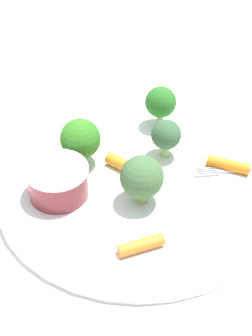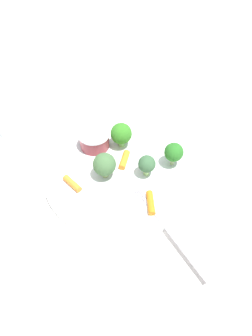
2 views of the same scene
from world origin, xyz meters
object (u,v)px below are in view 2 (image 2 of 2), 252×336
Objects in this scene: broccoli_floret_0 at (104,165)px; carrot_stick_0 at (72,183)px; broccoli_floret_1 at (147,164)px; carrot_stick_2 at (124,160)px; broccoli_floret_3 at (174,152)px; sauce_cup at (94,140)px; carrot_stick_1 at (151,203)px; broccoli_floret_2 at (121,134)px; plate at (121,171)px; fork at (167,229)px; drinking_glass at (8,115)px.

broccoli_floret_0 is 0.07m from carrot_stick_0.
broccoli_floret_1 is 0.06m from carrot_stick_2.
broccoli_floret_1 is 0.88× the size of broccoli_floret_3.
sauce_cup is 0.18m from carrot_stick_1.
plate is at bearing 77.03° from broccoli_floret_2.
broccoli_floret_2 is 1.05× the size of broccoli_floret_3.
carrot_stick_2 is (-0.01, -0.02, 0.01)m from plate.
broccoli_floret_2 reaches higher than carrot_stick_2.
broccoli_floret_3 is (-0.14, 0.08, 0.02)m from sauce_cup.
plate is 0.16m from fork.
fork is (-0.03, 0.21, -0.03)m from broccoli_floret_2.
broccoli_floret_2 is 1.17× the size of carrot_stick_1.
broccoli_floret_2 is 1.23× the size of carrot_stick_2.
drinking_glass reaches higher than carrot_stick_2.
broccoli_floret_1 is (-0.08, 0.01, -0.00)m from broccoli_floret_0.
fork is (-0.04, 0.16, -0.01)m from carrot_stick_2.
broccoli_floret_2 reaches higher than sauce_cup.
broccoli_floret_1 is 0.24× the size of fork.
carrot_stick_2 is at bearing -77.72° from carrot_stick_1.
sauce_cup is 0.34× the size of fork.
carrot_stick_0 is 0.19m from fork.
broccoli_floret_3 is at bearing 164.97° from carrot_stick_2.
plate is 0.08m from broccoli_floret_2.
broccoli_floret_2 is at bearing -40.00° from broccoli_floret_3.
carrot_stick_1 is at bearing 151.02° from carrot_stick_0.
drinking_glass reaches higher than broccoli_floret_2.
carrot_stick_1 is (0.01, 0.07, -0.02)m from broccoli_floret_1.
sauce_cup is 0.09m from broccoli_floret_0.
carrot_stick_0 is 0.52× the size of drinking_glass.
broccoli_floret_2 is at bearing -121.88° from broccoli_floret_0.
carrot_stick_2 is at bearing -15.03° from broccoli_floret_3.
drinking_glass is (0.32, -0.19, -0.00)m from broccoli_floret_3.
plate is at bearing 118.04° from sauce_cup.
plate is 0.05m from broccoli_floret_0.
carrot_stick_2 is (-0.05, 0.06, -0.01)m from sauce_cup.
broccoli_floret_1 is 1.06× the size of carrot_stick_0.
carrot_stick_1 is (-0.04, 0.09, 0.01)m from plate.
plate is 5.53× the size of broccoli_floret_2.
drinking_glass is at bearing -47.61° from carrot_stick_1.
drinking_glass reaches higher than broccoli_floret_1.
sauce_cup is at bearing -120.30° from carrot_stick_0.
broccoli_floret_3 reaches higher than carrot_stick_1.
broccoli_floret_3 is 0.20m from carrot_stick_0.
broccoli_floret_2 is (-0.05, 0.01, 0.01)m from sauce_cup.
drinking_glass reaches higher than carrot_stick_1.
sauce_cup is (0.04, -0.07, 0.02)m from plate.
drinking_glass reaches higher than broccoli_floret_0.
sauce_cup reaches higher than fork.
broccoli_floret_0 is 0.64× the size of drinking_glass.
plate is 0.06m from broccoli_floret_1.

